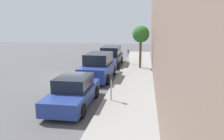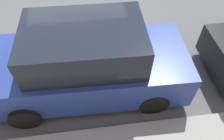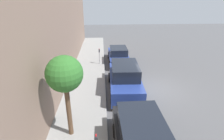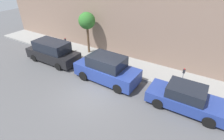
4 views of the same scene
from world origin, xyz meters
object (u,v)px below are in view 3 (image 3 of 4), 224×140
(parked_sedan_nearest, at_px, (118,56))
(street_tree, at_px, (65,75))
(parking_meter_near, at_px, (99,55))
(parked_suv_second, at_px, (125,79))

(parked_sedan_nearest, relative_size, street_tree, 1.18)
(parking_meter_near, xyz_separation_m, street_tree, (1.25, 9.03, 2.10))
(parked_sedan_nearest, distance_m, parking_meter_near, 1.98)
(parked_suv_second, bearing_deg, street_tree, 53.42)
(parked_suv_second, height_order, street_tree, street_tree)
(parked_suv_second, relative_size, parking_meter_near, 3.26)
(parking_meter_near, relative_size, street_tree, 0.39)
(parking_meter_near, height_order, street_tree, street_tree)
(street_tree, bearing_deg, parking_meter_near, -97.91)
(parked_suv_second, xyz_separation_m, street_tree, (3.01, 4.05, 2.24))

